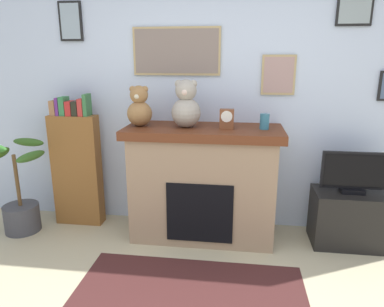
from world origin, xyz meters
The scene contains 11 objects.
back_wall centered at (0.00, 2.00, 1.30)m, with size 5.20×0.15×2.60m.
fireplace centered at (-0.11, 1.65, 0.54)m, with size 1.44×0.64×1.08m.
bookshelf centered at (-1.43, 1.74, 0.62)m, with size 0.48×0.16×1.36m.
potted_plant centered at (-1.92, 1.47, 0.33)m, with size 0.52×0.59×0.95m.
tv_stand centered at (1.24, 1.64, 0.26)m, with size 0.65×0.40×0.51m, color black.
television centered at (1.24, 1.64, 0.69)m, with size 0.57×0.14×0.38m.
area_rug centered at (-0.11, 0.68, 0.00)m, with size 1.73×0.97×0.01m, color #43201F.
candle_jar centered at (0.43, 1.63, 1.15)m, with size 0.08×0.08×0.14m, color teal.
mantel_clock centered at (0.10, 1.63, 1.16)m, with size 0.13×0.09×0.17m.
teddy_bear_brown centered at (-0.71, 1.63, 1.25)m, with size 0.23×0.23×0.37m.
teddy_bear_tan centered at (-0.27, 1.63, 1.27)m, with size 0.27×0.27×0.43m.
Camera 1 is at (0.21, -1.52, 1.69)m, focal length 33.02 mm.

